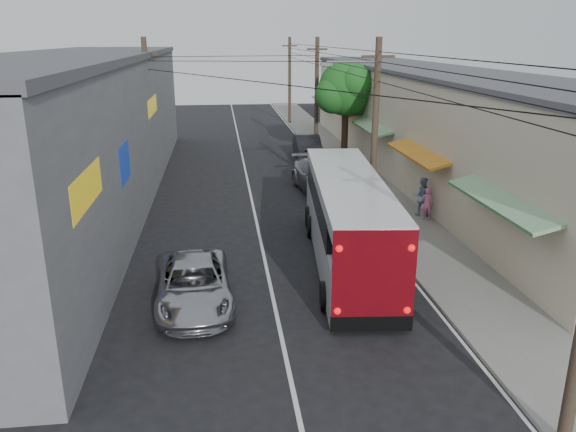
# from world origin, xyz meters

# --- Properties ---
(ground) EXTENTS (120.00, 120.00, 0.00)m
(ground) POSITION_xyz_m (0.00, 0.00, 0.00)
(ground) COLOR black
(ground) RESTS_ON ground
(sidewalk) EXTENTS (3.00, 80.00, 0.12)m
(sidewalk) POSITION_xyz_m (6.50, 20.00, 0.06)
(sidewalk) COLOR slate
(sidewalk) RESTS_ON ground
(building_right) EXTENTS (7.09, 40.00, 6.25)m
(building_right) POSITION_xyz_m (10.99, 22.00, 3.15)
(building_right) COLOR beige
(building_right) RESTS_ON ground
(building_left) EXTENTS (7.20, 36.00, 7.25)m
(building_left) POSITION_xyz_m (-8.50, 18.00, 3.65)
(building_left) COLOR slate
(building_left) RESTS_ON ground
(utility_poles) EXTENTS (11.80, 45.28, 8.00)m
(utility_poles) POSITION_xyz_m (3.13, 20.33, 4.13)
(utility_poles) COLOR #473828
(utility_poles) RESTS_ON ground
(street_tree) EXTENTS (4.40, 4.00, 6.60)m
(street_tree) POSITION_xyz_m (6.87, 26.02, 4.67)
(street_tree) COLOR #3F2B19
(street_tree) RESTS_ON ground
(coach_bus) EXTENTS (3.39, 11.28, 3.20)m
(coach_bus) POSITION_xyz_m (3.01, 8.38, 1.66)
(coach_bus) COLOR silver
(coach_bus) RESTS_ON ground
(jeepney) EXTENTS (2.56, 5.07, 1.37)m
(jeepney) POSITION_xyz_m (-2.47, 5.39, 0.69)
(jeepney) COLOR #AEAEB5
(jeepney) RESTS_ON ground
(parked_suv) EXTENTS (2.90, 6.01, 1.69)m
(parked_suv) POSITION_xyz_m (3.80, 18.00, 0.84)
(parked_suv) COLOR gray
(parked_suv) RESTS_ON ground
(parked_car_mid) EXTENTS (2.44, 4.84, 1.58)m
(parked_car_mid) POSITION_xyz_m (4.43, 22.11, 0.79)
(parked_car_mid) COLOR #292A2F
(parked_car_mid) RESTS_ON ground
(parked_car_far) EXTENTS (1.77, 4.77, 1.56)m
(parked_car_far) POSITION_xyz_m (4.46, 27.00, 0.78)
(parked_car_far) COLOR black
(parked_car_far) RESTS_ON ground
(pedestrian_near) EXTENTS (0.58, 0.42, 1.47)m
(pedestrian_near) POSITION_xyz_m (7.60, 12.46, 0.85)
(pedestrian_near) COLOR pink
(pedestrian_near) RESTS_ON sidewalk
(pedestrian_far) EXTENTS (1.08, 0.99, 1.79)m
(pedestrian_far) POSITION_xyz_m (7.60, 13.14, 1.01)
(pedestrian_far) COLOR #87A5C5
(pedestrian_far) RESTS_ON sidewalk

